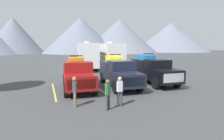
{
  "coord_description": "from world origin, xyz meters",
  "views": [
    {
      "loc": [
        -5.46,
        -13.98,
        3.3
      ],
      "look_at": [
        0.0,
        0.42,
        1.2
      ],
      "focal_mm": 28.4,
      "sensor_mm": 36.0,
      "label": 1
    }
  ],
  "objects": [
    {
      "name": "pickup_truck_a",
      "position": [
        -3.19,
        -0.59,
        1.19
      ],
      "size": [
        2.53,
        5.39,
        2.56
      ],
      "color": "maroon",
      "rests_on": "ground"
    },
    {
      "name": "person_c",
      "position": [
        -1.73,
        -5.34,
        0.95
      ],
      "size": [
        0.36,
        0.23,
        1.65
      ],
      "color": "#3F3F42",
      "rests_on": "ground"
    },
    {
      "name": "lot_stripe_c",
      "position": [
        1.65,
        -0.58,
        0.0
      ],
      "size": [
        0.12,
        5.5,
        0.01
      ],
      "primitive_type": "cube",
      "color": "gold",
      "rests_on": "ground"
    },
    {
      "name": "person_b",
      "position": [
        -4.04,
        -4.55,
        0.96
      ],
      "size": [
        0.23,
        0.37,
        1.66
      ],
      "color": "#726047",
      "rests_on": "ground"
    },
    {
      "name": "person_a",
      "position": [
        -2.53,
        -5.65,
        0.93
      ],
      "size": [
        0.32,
        0.28,
        1.61
      ],
      "color": "#3F3F42",
      "rests_on": "ground"
    },
    {
      "name": "lot_stripe_d",
      "position": [
        4.96,
        -0.58,
        0.0
      ],
      "size": [
        0.12,
        5.5,
        0.01
      ],
      "primitive_type": "cube",
      "color": "gold",
      "rests_on": "ground"
    },
    {
      "name": "lot_stripe_a",
      "position": [
        -4.96,
        -0.58,
        0.0
      ],
      "size": [
        0.12,
        5.5,
        0.01
      ],
      "primitive_type": "cube",
      "color": "gold",
      "rests_on": "ground"
    },
    {
      "name": "pickup_truck_b",
      "position": [
        0.12,
        -0.67,
        1.2
      ],
      "size": [
        2.48,
        6.02,
        2.6
      ],
      "color": "black",
      "rests_on": "ground"
    },
    {
      "name": "ground_plane",
      "position": [
        0.0,
        0.0,
        0.0
      ],
      "size": [
        240.0,
        240.0,
        0.0
      ],
      "primitive_type": "plane",
      "color": "#3F4244"
    },
    {
      "name": "pickup_truck_c",
      "position": [
        3.53,
        -0.56,
        1.2
      ],
      "size": [
        2.54,
        5.98,
        2.62
      ],
      "color": "black",
      "rests_on": "ground"
    },
    {
      "name": "lot_stripe_b",
      "position": [
        -1.65,
        -0.58,
        0.0
      ],
      "size": [
        0.12,
        5.5,
        0.01
      ],
      "primitive_type": "cube",
      "color": "gold",
      "rests_on": "ground"
    },
    {
      "name": "mountain_ridge",
      "position": [
        12.62,
        71.12,
        7.56
      ],
      "size": [
        169.4,
        45.21,
        16.83
      ],
      "color": "slate",
      "rests_on": "ground"
    },
    {
      "name": "camper_trailer_b",
      "position": [
        3.43,
        9.9,
        2.06
      ],
      "size": [
        3.64,
        8.87,
        3.92
      ],
      "color": "white",
      "rests_on": "ground"
    },
    {
      "name": "camper_trailer_a",
      "position": [
        0.09,
        10.46,
        2.09
      ],
      "size": [
        3.69,
        8.48,
        3.97
      ],
      "color": "white",
      "rests_on": "ground"
    }
  ]
}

